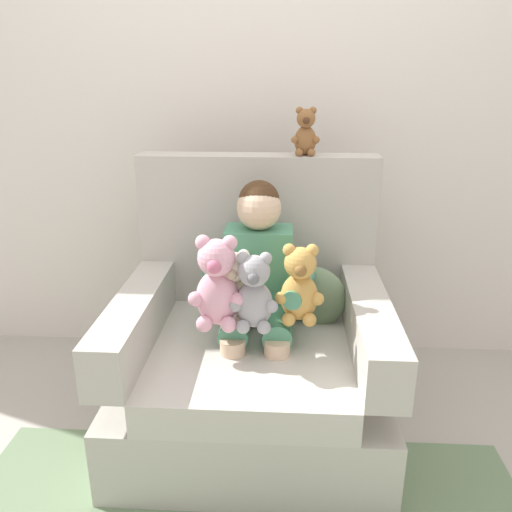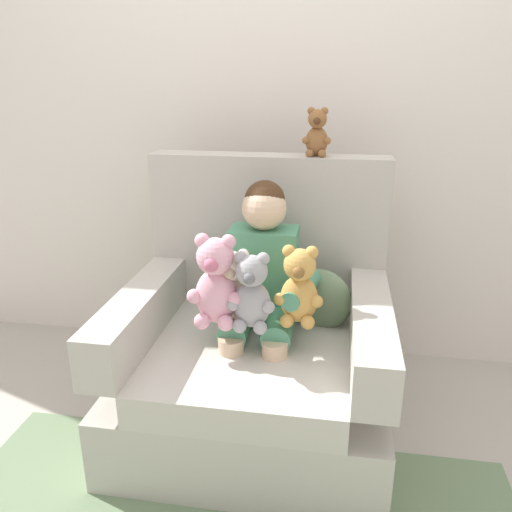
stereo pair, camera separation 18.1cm
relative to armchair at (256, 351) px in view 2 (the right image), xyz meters
The scene contains 10 objects.
ground_plane 0.32m from the armchair, 90.00° to the right, with size 8.00×8.00×0.00m, color #ADA89E.
back_wall 1.20m from the armchair, 90.00° to the left, with size 6.00×0.10×2.60m, color silver.
armchair is the anchor object (origin of this frame).
seated_child 0.30m from the armchair, 41.08° to the left, with size 0.45×0.39×0.82m.
plush_pink 0.41m from the armchair, 123.70° to the right, with size 0.20×0.16×0.34m.
plush_cream 0.36m from the armchair, 115.05° to the right, with size 0.16×0.13×0.27m.
plush_honey 0.40m from the armchair, 34.62° to the right, with size 0.17×0.14×0.29m.
plush_grey 0.38m from the armchair, 85.42° to the right, with size 0.17×0.14×0.28m.
plush_brown_on_backrest 0.90m from the armchair, 59.24° to the left, with size 0.11×0.09×0.19m.
throw_pillow 0.33m from the armchair, 24.90° to the left, with size 0.26×0.12×0.26m, color slate.
Camera 2 is at (0.30, -1.73, 1.37)m, focal length 36.17 mm.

